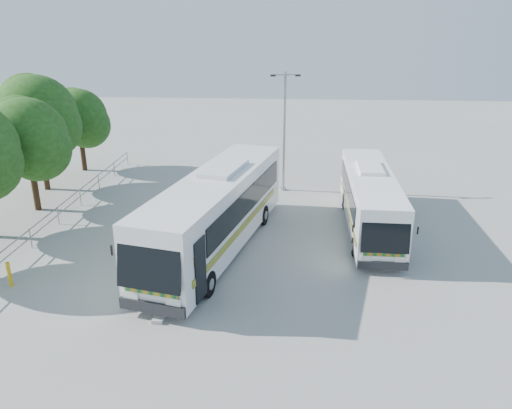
# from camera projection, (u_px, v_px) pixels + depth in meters

# --- Properties ---
(ground) EXTENTS (100.00, 100.00, 0.00)m
(ground) POSITION_uv_depth(u_px,v_px,m) (237.00, 254.00, 23.53)
(ground) COLOR #959591
(ground) RESTS_ON ground
(kerb_divider) EXTENTS (0.40, 16.00, 0.15)m
(kerb_divider) POSITION_uv_depth(u_px,v_px,m) (197.00, 234.00, 25.52)
(kerb_divider) COLOR #B2B2AD
(kerb_divider) RESTS_ON ground
(railing) EXTENTS (0.06, 22.00, 1.00)m
(railing) POSITION_uv_depth(u_px,v_px,m) (65.00, 205.00, 27.67)
(railing) COLOR gray
(railing) RESTS_ON ground
(tree_far_c) EXTENTS (4.97, 4.69, 6.49)m
(tree_far_c) POSITION_uv_depth(u_px,v_px,m) (28.00, 138.00, 27.61)
(tree_far_c) COLOR #382314
(tree_far_c) RESTS_ON ground
(tree_far_d) EXTENTS (5.62, 5.30, 7.33)m
(tree_far_d) POSITION_uv_depth(u_px,v_px,m) (38.00, 116.00, 30.96)
(tree_far_d) COLOR #382314
(tree_far_d) RESTS_ON ground
(tree_far_e) EXTENTS (4.54, 4.28, 5.92)m
(tree_far_e) POSITION_uv_depth(u_px,v_px,m) (80.00, 118.00, 35.45)
(tree_far_e) COLOR #382314
(tree_far_e) RESTS_ON ground
(coach_main) EXTENTS (5.53, 13.37, 3.64)m
(coach_main) POSITION_uv_depth(u_px,v_px,m) (216.00, 211.00, 23.35)
(coach_main) COLOR silver
(coach_main) RESTS_ON ground
(coach_adjacent) EXTENTS (2.50, 10.84, 2.99)m
(coach_adjacent) POSITION_uv_depth(u_px,v_px,m) (370.00, 199.00, 25.94)
(coach_adjacent) COLOR white
(coach_adjacent) RESTS_ON ground
(lamppost) EXTENTS (1.84, 0.37, 7.50)m
(lamppost) POSITION_uv_depth(u_px,v_px,m) (284.00, 127.00, 31.05)
(lamppost) COLOR gray
(lamppost) RESTS_ON ground
(bollard) EXTENTS (0.18, 0.18, 1.10)m
(bollard) POSITION_uv_depth(u_px,v_px,m) (9.00, 274.00, 20.51)
(bollard) COLOR #D0990C
(bollard) RESTS_ON ground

